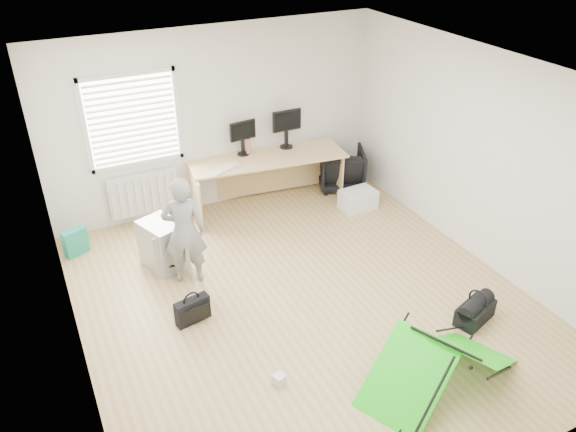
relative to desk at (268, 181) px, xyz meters
name	(u,v)px	position (x,y,z in m)	size (l,w,h in m)	color
ground	(303,299)	(-0.62, -2.33, -0.40)	(5.50, 5.50, 0.00)	tan
back_wall	(216,120)	(-0.62, 0.42, 0.95)	(5.00, 0.02, 2.70)	silver
window	(133,121)	(-1.82, 0.38, 1.15)	(1.20, 0.06, 1.20)	silver
radiator	(144,194)	(-1.82, 0.34, 0.05)	(1.00, 0.12, 0.60)	silver
desk	(268,181)	(0.00, 0.00, 0.00)	(2.34, 0.75, 0.80)	tan
filing_cabinet	(163,244)	(-1.90, -0.90, -0.08)	(0.41, 0.55, 0.64)	#A5A8AB
monitor_left	(243,142)	(-0.29, 0.25, 0.60)	(0.41, 0.09, 0.39)	black
monitor_right	(286,134)	(0.41, 0.21, 0.62)	(0.46, 0.10, 0.44)	black
keyboard	(226,168)	(-0.71, -0.10, 0.41)	(0.49, 0.17, 0.02)	beige
thermos	(248,146)	(-0.21, 0.23, 0.52)	(0.07, 0.07, 0.25)	#AE6261
office_chair	(341,168)	(1.31, 0.01, -0.07)	(0.71, 0.73, 0.66)	black
person	(184,231)	(-1.71, -1.33, 0.31)	(0.52, 0.34, 1.42)	gray
kite	(442,363)	(-0.02, -4.09, -0.14)	(1.66, 0.73, 0.52)	#1DD614
storage_crate	(358,199)	(1.18, -0.72, -0.25)	(0.52, 0.36, 0.29)	white
tote_bag	(75,242)	(-2.89, -0.10, -0.22)	(0.31, 0.14, 0.37)	#1E8C72
laptop_bag	(193,310)	(-1.92, -2.11, -0.25)	(0.40, 0.12, 0.30)	black
white_box	(279,379)	(-1.45, -3.39, -0.35)	(0.11, 0.11, 0.11)	silver
duffel_bag	(475,313)	(0.95, -3.53, -0.29)	(0.50, 0.26, 0.22)	black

